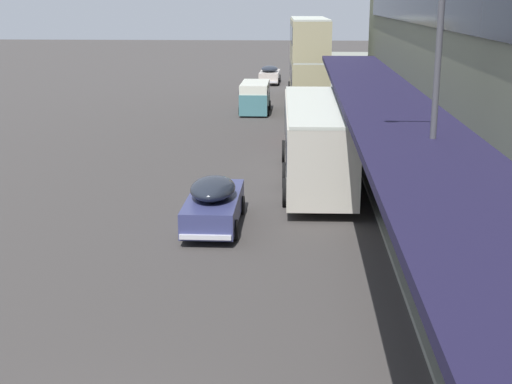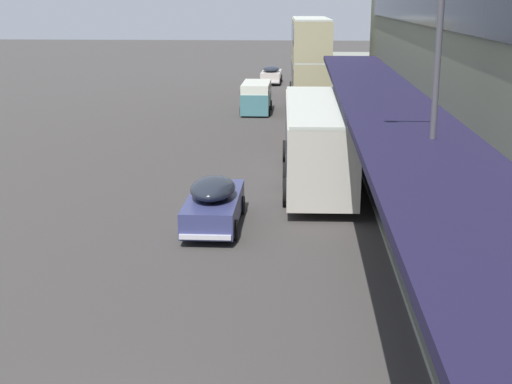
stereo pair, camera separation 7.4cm
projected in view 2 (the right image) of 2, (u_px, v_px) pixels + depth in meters
The scene contains 7 objects.
transit_bus_kerbside_front at pixel (317, 138), 28.13m from camera, with size 2.86×10.93×3.21m.
transit_bus_kerbside_rear at pixel (310, 56), 50.96m from camera, with size 2.99×9.92×5.84m.
sedan_trailing_mid at pixel (214, 203), 22.91m from camera, with size 1.76×4.59×1.65m.
sedan_far_back at pixel (271, 75), 61.92m from camera, with size 1.83×4.70×1.54m.
sedan_lead_near at pixel (312, 126), 36.87m from camera, with size 2.00×4.58×1.61m.
vw_van at pixel (256, 96), 45.95m from camera, with size 1.91×4.55×1.96m.
street_lamp at pixel (429, 101), 17.77m from camera, with size 1.50×0.28×7.89m.
Camera 2 is at (3.38, -9.09, 7.14)m, focal length 50.00 mm.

